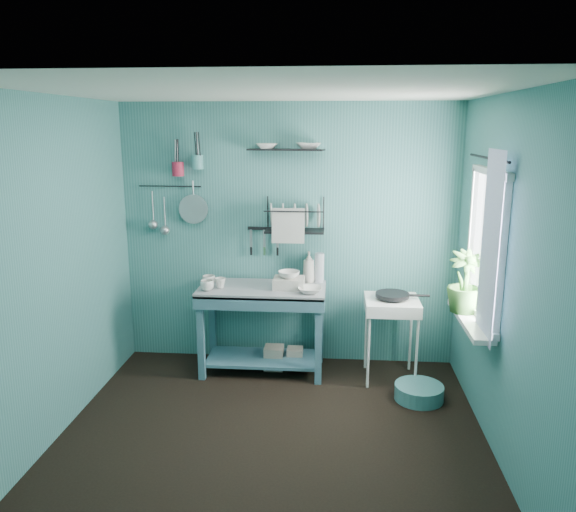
# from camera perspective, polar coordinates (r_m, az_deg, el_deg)

# --- Properties ---
(floor) EXTENTS (3.20, 3.20, 0.00)m
(floor) POSITION_cam_1_polar(r_m,az_deg,el_deg) (4.43, -1.66, -17.87)
(floor) COLOR black
(floor) RESTS_ON ground
(ceiling) EXTENTS (3.20, 3.20, 0.00)m
(ceiling) POSITION_cam_1_polar(r_m,az_deg,el_deg) (3.81, -1.92, 16.43)
(ceiling) COLOR silver
(ceiling) RESTS_ON ground
(wall_back) EXTENTS (3.20, 0.00, 3.20)m
(wall_back) POSITION_cam_1_polar(r_m,az_deg,el_deg) (5.39, 0.06, 2.08)
(wall_back) COLOR #397573
(wall_back) RESTS_ON ground
(wall_front) EXTENTS (3.20, 0.00, 3.20)m
(wall_front) POSITION_cam_1_polar(r_m,az_deg,el_deg) (2.53, -5.77, -10.86)
(wall_front) COLOR #397573
(wall_front) RESTS_ON ground
(wall_left) EXTENTS (0.00, 3.00, 3.00)m
(wall_left) POSITION_cam_1_polar(r_m,az_deg,el_deg) (4.41, -22.90, -1.43)
(wall_left) COLOR #397573
(wall_left) RESTS_ON ground
(wall_right) EXTENTS (0.00, 3.00, 3.00)m
(wall_right) POSITION_cam_1_polar(r_m,az_deg,el_deg) (4.08, 21.19, -2.41)
(wall_right) COLOR #397573
(wall_right) RESTS_ON ground
(work_counter) EXTENTS (1.23, 0.71, 0.83)m
(work_counter) POSITION_cam_1_polar(r_m,az_deg,el_deg) (5.32, -2.60, -7.44)
(work_counter) COLOR #376374
(work_counter) RESTS_ON floor
(mug_left) EXTENTS (0.12, 0.12, 0.10)m
(mug_left) POSITION_cam_1_polar(r_m,az_deg,el_deg) (5.11, -8.23, -2.98)
(mug_left) COLOR silver
(mug_left) RESTS_ON work_counter
(mug_mid) EXTENTS (0.14, 0.14, 0.09)m
(mug_mid) POSITION_cam_1_polar(r_m,az_deg,el_deg) (5.19, -6.90, -2.74)
(mug_mid) COLOR silver
(mug_mid) RESTS_ON work_counter
(mug_right) EXTENTS (0.17, 0.17, 0.10)m
(mug_right) POSITION_cam_1_polar(r_m,az_deg,el_deg) (5.27, -8.05, -2.50)
(mug_right) COLOR silver
(mug_right) RESTS_ON work_counter
(wash_tub) EXTENTS (0.28, 0.22, 0.10)m
(wash_tub) POSITION_cam_1_polar(r_m,az_deg,el_deg) (5.14, 0.09, -2.76)
(wash_tub) COLOR #B8B2A8
(wash_tub) RESTS_ON work_counter
(tub_bowl) EXTENTS (0.20, 0.19, 0.06)m
(tub_bowl) POSITION_cam_1_polar(r_m,az_deg,el_deg) (5.11, 0.09, -1.89)
(tub_bowl) COLOR silver
(tub_bowl) RESTS_ON wash_tub
(soap_bottle) EXTENTS (0.12, 0.12, 0.30)m
(soap_bottle) POSITION_cam_1_polar(r_m,az_deg,el_deg) (5.31, 2.12, -1.13)
(soap_bottle) COLOR #B8B2A8
(soap_bottle) RESTS_ON work_counter
(water_bottle) EXTENTS (0.09, 0.09, 0.28)m
(water_bottle) POSITION_cam_1_polar(r_m,az_deg,el_deg) (5.33, 3.20, -1.19)
(water_bottle) COLOR #B0BAC5
(water_bottle) RESTS_ON work_counter
(counter_bowl) EXTENTS (0.22, 0.22, 0.05)m
(counter_bowl) POSITION_cam_1_polar(r_m,az_deg,el_deg) (5.01, 2.25, -3.47)
(counter_bowl) COLOR silver
(counter_bowl) RESTS_ON work_counter
(hotplate_stand) EXTENTS (0.56, 0.56, 0.77)m
(hotplate_stand) POSITION_cam_1_polar(r_m,az_deg,el_deg) (5.25, 10.36, -8.30)
(hotplate_stand) COLOR white
(hotplate_stand) RESTS_ON floor
(frying_pan) EXTENTS (0.30, 0.30, 0.03)m
(frying_pan) POSITION_cam_1_polar(r_m,az_deg,el_deg) (5.12, 10.55, -3.91)
(frying_pan) COLOR black
(frying_pan) RESTS_ON hotplate_stand
(knife_strip) EXTENTS (0.32, 0.04, 0.03)m
(knife_strip) POSITION_cam_1_polar(r_m,az_deg,el_deg) (5.37, -2.43, 2.81)
(knife_strip) COLOR black
(knife_strip) RESTS_ON wall_back
(dish_rack) EXTENTS (0.58, 0.31, 0.32)m
(dish_rack) POSITION_cam_1_polar(r_m,az_deg,el_deg) (5.22, 0.69, 4.18)
(dish_rack) COLOR black
(dish_rack) RESTS_ON wall_back
(upper_shelf) EXTENTS (0.72, 0.28, 0.01)m
(upper_shelf) POSITION_cam_1_polar(r_m,az_deg,el_deg) (5.20, -0.22, 10.75)
(upper_shelf) COLOR black
(upper_shelf) RESTS_ON wall_back
(shelf_bowl_left) EXTENTS (0.20, 0.20, 0.05)m
(shelf_bowl_left) POSITION_cam_1_polar(r_m,az_deg,el_deg) (5.22, -2.17, 10.49)
(shelf_bowl_left) COLOR silver
(shelf_bowl_left) RESTS_ON upper_shelf
(shelf_bowl_right) EXTENTS (0.25, 0.25, 0.06)m
(shelf_bowl_right) POSITION_cam_1_polar(r_m,az_deg,el_deg) (5.18, 2.11, 11.00)
(shelf_bowl_right) COLOR silver
(shelf_bowl_right) RESTS_ON upper_shelf
(utensil_cup_magenta) EXTENTS (0.11, 0.11, 0.13)m
(utensil_cup_magenta) POSITION_cam_1_polar(r_m,az_deg,el_deg) (5.41, -11.12, 8.66)
(utensil_cup_magenta) COLOR #A81F38
(utensil_cup_magenta) RESTS_ON wall_back
(utensil_cup_teal) EXTENTS (0.11, 0.11, 0.13)m
(utensil_cup_teal) POSITION_cam_1_polar(r_m,az_deg,el_deg) (5.36, -9.18, 9.40)
(utensil_cup_teal) COLOR teal
(utensil_cup_teal) RESTS_ON wall_back
(colander) EXTENTS (0.28, 0.03, 0.28)m
(colander) POSITION_cam_1_polar(r_m,az_deg,el_deg) (5.45, -9.58, 4.72)
(colander) COLOR #A7ABAF
(colander) RESTS_ON wall_back
(ladle_outer) EXTENTS (0.01, 0.01, 0.30)m
(ladle_outer) POSITION_cam_1_polar(r_m,az_deg,el_deg) (5.57, -13.58, 4.87)
(ladle_outer) COLOR #A7ABAF
(ladle_outer) RESTS_ON wall_back
(ladle_inner) EXTENTS (0.01, 0.01, 0.30)m
(ladle_inner) POSITION_cam_1_polar(r_m,az_deg,el_deg) (5.54, -12.43, 4.33)
(ladle_inner) COLOR #A7ABAF
(ladle_inner) RESTS_ON wall_back
(hook_rail) EXTENTS (0.60, 0.01, 0.01)m
(hook_rail) POSITION_cam_1_polar(r_m,az_deg,el_deg) (5.50, -11.90, 6.95)
(hook_rail) COLOR black
(hook_rail) RESTS_ON wall_back
(window_glass) EXTENTS (0.00, 1.10, 1.10)m
(window_glass) POSITION_cam_1_polar(r_m,az_deg,el_deg) (4.46, 19.59, 0.97)
(window_glass) COLOR white
(window_glass) RESTS_ON wall_right
(windowsill) EXTENTS (0.16, 0.95, 0.04)m
(windowsill) POSITION_cam_1_polar(r_m,az_deg,el_deg) (4.59, 18.00, -6.22)
(windowsill) COLOR white
(windowsill) RESTS_ON wall_right
(curtain) EXTENTS (0.00, 1.35, 1.35)m
(curtain) POSITION_cam_1_polar(r_m,az_deg,el_deg) (4.15, 19.79, 0.81)
(curtain) COLOR white
(curtain) RESTS_ON wall_right
(curtain_rod) EXTENTS (0.02, 1.05, 0.02)m
(curtain_rod) POSITION_cam_1_polar(r_m,az_deg,el_deg) (4.37, 19.66, 9.35)
(curtain_rod) COLOR black
(curtain_rod) RESTS_ON wall_right
(potted_plant) EXTENTS (0.32, 0.32, 0.50)m
(potted_plant) POSITION_cam_1_polar(r_m,az_deg,el_deg) (4.64, 17.52, -2.52)
(potted_plant) COLOR #376C2B
(potted_plant) RESTS_ON windowsill
(storage_tin_large) EXTENTS (0.18, 0.18, 0.22)m
(storage_tin_large) POSITION_cam_1_polar(r_m,az_deg,el_deg) (5.47, -1.44, -10.27)
(storage_tin_large) COLOR gray
(storage_tin_large) RESTS_ON floor
(storage_tin_small) EXTENTS (0.15, 0.15, 0.20)m
(storage_tin_small) POSITION_cam_1_polar(r_m,az_deg,el_deg) (5.49, 0.71, -10.31)
(storage_tin_small) COLOR gray
(storage_tin_small) RESTS_ON floor
(floor_basin) EXTENTS (0.41, 0.41, 0.13)m
(floor_basin) POSITION_cam_1_polar(r_m,az_deg,el_deg) (5.04, 13.16, -13.33)
(floor_basin) COLOR teal
(floor_basin) RESTS_ON floor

